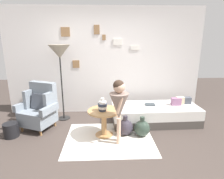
{
  "coord_description": "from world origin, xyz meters",
  "views": [
    {
      "loc": [
        -0.01,
        -2.76,
        1.86
      ],
      "look_at": [
        0.15,
        0.95,
        0.85
      ],
      "focal_mm": 30.25,
      "sensor_mm": 36.0,
      "label": 1
    }
  ],
  "objects_px": {
    "floor_lamp": "(60,54)",
    "side_table": "(104,117)",
    "person_child": "(119,104)",
    "demijohn_near": "(125,127)",
    "armchair": "(39,108)",
    "magazine_basket": "(11,130)",
    "daybed": "(155,114)",
    "vase_striped": "(103,106)",
    "book_on_daybed": "(150,104)",
    "demijohn_far": "(142,128)"
  },
  "relations": [
    {
      "from": "armchair",
      "to": "vase_striped",
      "type": "xyz_separation_m",
      "value": [
        1.33,
        -0.44,
        0.2
      ]
    },
    {
      "from": "armchair",
      "to": "magazine_basket",
      "type": "bearing_deg",
      "value": -139.29
    },
    {
      "from": "vase_striped",
      "to": "demijohn_near",
      "type": "height_order",
      "value": "vase_striped"
    },
    {
      "from": "demijohn_far",
      "to": "magazine_basket",
      "type": "distance_m",
      "value": 2.55
    },
    {
      "from": "magazine_basket",
      "to": "vase_striped",
      "type": "bearing_deg",
      "value": -1.66
    },
    {
      "from": "daybed",
      "to": "vase_striped",
      "type": "height_order",
      "value": "vase_striped"
    },
    {
      "from": "book_on_daybed",
      "to": "side_table",
      "type": "bearing_deg",
      "value": -149.82
    },
    {
      "from": "book_on_daybed",
      "to": "demijohn_far",
      "type": "height_order",
      "value": "book_on_daybed"
    },
    {
      "from": "armchair",
      "to": "book_on_daybed",
      "type": "distance_m",
      "value": 2.41
    },
    {
      "from": "demijohn_far",
      "to": "person_child",
      "type": "bearing_deg",
      "value": -153.41
    },
    {
      "from": "armchair",
      "to": "demijohn_far",
      "type": "bearing_deg",
      "value": -12.34
    },
    {
      "from": "demijohn_near",
      "to": "magazine_basket",
      "type": "bearing_deg",
      "value": 179.76
    },
    {
      "from": "daybed",
      "to": "book_on_daybed",
      "type": "height_order",
      "value": "book_on_daybed"
    },
    {
      "from": "armchair",
      "to": "demijohn_far",
      "type": "distance_m",
      "value": 2.17
    },
    {
      "from": "magazine_basket",
      "to": "side_table",
      "type": "bearing_deg",
      "value": -0.82
    },
    {
      "from": "person_child",
      "to": "demijohn_near",
      "type": "distance_m",
      "value": 0.69
    },
    {
      "from": "armchair",
      "to": "magazine_basket",
      "type": "height_order",
      "value": "armchair"
    },
    {
      "from": "armchair",
      "to": "floor_lamp",
      "type": "distance_m",
      "value": 1.24
    },
    {
      "from": "armchair",
      "to": "demijohn_near",
      "type": "relative_size",
      "value": 2.44
    },
    {
      "from": "floor_lamp",
      "to": "side_table",
      "type": "bearing_deg",
      "value": -41.6
    },
    {
      "from": "daybed",
      "to": "book_on_daybed",
      "type": "relative_size",
      "value": 8.74
    },
    {
      "from": "armchair",
      "to": "floor_lamp",
      "type": "height_order",
      "value": "floor_lamp"
    },
    {
      "from": "person_child",
      "to": "book_on_daybed",
      "type": "distance_m",
      "value": 1.24
    },
    {
      "from": "floor_lamp",
      "to": "person_child",
      "type": "distance_m",
      "value": 1.84
    },
    {
      "from": "demijohn_far",
      "to": "armchair",
      "type": "bearing_deg",
      "value": 167.66
    },
    {
      "from": "armchair",
      "to": "daybed",
      "type": "height_order",
      "value": "armchair"
    },
    {
      "from": "daybed",
      "to": "side_table",
      "type": "relative_size",
      "value": 3.05
    },
    {
      "from": "armchair",
      "to": "demijohn_near",
      "type": "bearing_deg",
      "value": -12.57
    },
    {
      "from": "person_child",
      "to": "demijohn_far",
      "type": "height_order",
      "value": "person_child"
    },
    {
      "from": "person_child",
      "to": "floor_lamp",
      "type": "bearing_deg",
      "value": 137.11
    },
    {
      "from": "armchair",
      "to": "vase_striped",
      "type": "distance_m",
      "value": 1.42
    },
    {
      "from": "magazine_basket",
      "to": "demijohn_far",
      "type": "bearing_deg",
      "value": -1.64
    },
    {
      "from": "demijohn_far",
      "to": "magazine_basket",
      "type": "relative_size",
      "value": 1.42
    },
    {
      "from": "demijohn_near",
      "to": "side_table",
      "type": "bearing_deg",
      "value": -177.74
    },
    {
      "from": "demijohn_far",
      "to": "book_on_daybed",
      "type": "bearing_deg",
      "value": 65.15
    },
    {
      "from": "book_on_daybed",
      "to": "person_child",
      "type": "bearing_deg",
      "value": -131.12
    },
    {
      "from": "side_table",
      "to": "book_on_daybed",
      "type": "distance_m",
      "value": 1.21
    },
    {
      "from": "demijohn_near",
      "to": "demijohn_far",
      "type": "relative_size",
      "value": 1.0
    },
    {
      "from": "vase_striped",
      "to": "demijohn_far",
      "type": "bearing_deg",
      "value": -1.57
    },
    {
      "from": "armchair",
      "to": "demijohn_far",
      "type": "xyz_separation_m",
      "value": [
        2.1,
        -0.46,
        -0.28
      ]
    },
    {
      "from": "daybed",
      "to": "vase_striped",
      "type": "relative_size",
      "value": 7.6
    },
    {
      "from": "armchair",
      "to": "daybed",
      "type": "distance_m",
      "value": 2.53
    },
    {
      "from": "side_table",
      "to": "person_child",
      "type": "xyz_separation_m",
      "value": [
        0.27,
        -0.29,
        0.37
      ]
    },
    {
      "from": "side_table",
      "to": "demijohn_far",
      "type": "distance_m",
      "value": 0.78
    },
    {
      "from": "side_table",
      "to": "demijohn_near",
      "type": "xyz_separation_m",
      "value": [
        0.42,
        0.02,
        -0.23
      ]
    },
    {
      "from": "daybed",
      "to": "armchair",
      "type": "bearing_deg",
      "value": -176.97
    },
    {
      "from": "armchair",
      "to": "demijohn_far",
      "type": "height_order",
      "value": "armchair"
    },
    {
      "from": "vase_striped",
      "to": "book_on_daybed",
      "type": "distance_m",
      "value": 1.26
    },
    {
      "from": "person_child",
      "to": "magazine_basket",
      "type": "distance_m",
      "value": 2.19
    },
    {
      "from": "armchair",
      "to": "book_on_daybed",
      "type": "xyz_separation_m",
      "value": [
        2.4,
        0.19,
        -0.02
      ]
    }
  ]
}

